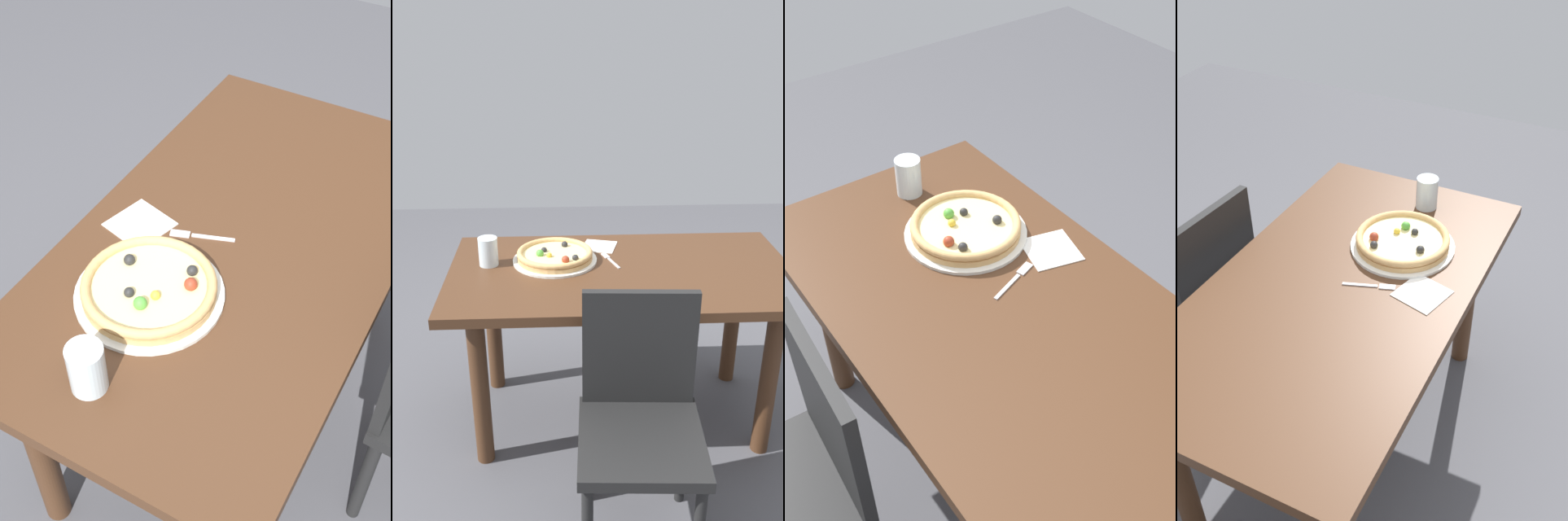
% 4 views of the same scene
% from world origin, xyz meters
% --- Properties ---
extents(ground_plane, '(6.00, 6.00, 0.00)m').
position_xyz_m(ground_plane, '(0.00, 0.00, 0.00)').
color(ground_plane, '#4C4C51').
extents(dining_table, '(1.39, 0.77, 0.72)m').
position_xyz_m(dining_table, '(0.00, 0.00, 0.62)').
color(dining_table, '#472B19').
rests_on(dining_table, ground).
extents(plate, '(0.35, 0.35, 0.01)m').
position_xyz_m(plate, '(-0.27, 0.09, 0.73)').
color(plate, silver).
rests_on(plate, dining_table).
extents(pizza, '(0.31, 0.31, 0.05)m').
position_xyz_m(pizza, '(-0.27, 0.09, 0.75)').
color(pizza, tan).
rests_on(pizza, plate).
extents(fork, '(0.07, 0.16, 0.00)m').
position_xyz_m(fork, '(-0.04, 0.10, 0.72)').
color(fork, silver).
rests_on(fork, dining_table).
extents(drinking_glass, '(0.08, 0.08, 0.12)m').
position_xyz_m(drinking_glass, '(-0.54, 0.07, 0.78)').
color(drinking_glass, silver).
rests_on(drinking_glass, dining_table).
extents(napkin, '(0.17, 0.17, 0.00)m').
position_xyz_m(napkin, '(-0.07, 0.24, 0.72)').
color(napkin, white).
rests_on(napkin, dining_table).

